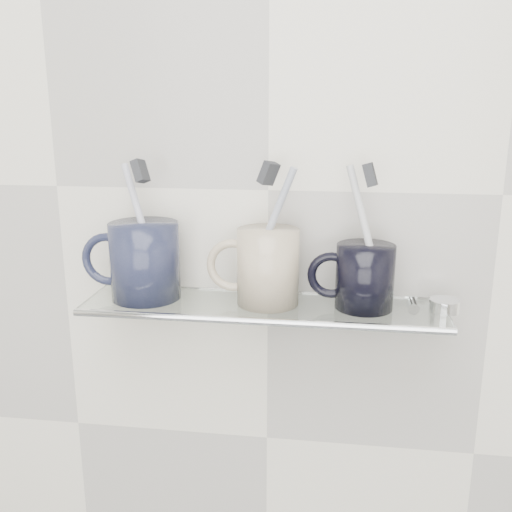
% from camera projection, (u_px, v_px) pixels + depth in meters
% --- Properties ---
extents(wall_back, '(2.50, 0.00, 2.50)m').
position_uv_depth(wall_back, '(268.00, 190.00, 0.81)').
color(wall_back, silver).
rests_on(wall_back, ground).
extents(shelf_glass, '(0.50, 0.12, 0.01)m').
position_uv_depth(shelf_glass, '(262.00, 307.00, 0.79)').
color(shelf_glass, silver).
rests_on(shelf_glass, wall_back).
extents(shelf_rail, '(0.50, 0.01, 0.01)m').
position_uv_depth(shelf_rail, '(257.00, 321.00, 0.74)').
color(shelf_rail, silver).
rests_on(shelf_rail, shelf_glass).
extents(bracket_left, '(0.02, 0.03, 0.02)m').
position_uv_depth(bracket_left, '(130.00, 296.00, 0.87)').
color(bracket_left, silver).
rests_on(bracket_left, wall_back).
extents(bracket_right, '(0.02, 0.03, 0.02)m').
position_uv_depth(bracket_right, '(412.00, 310.00, 0.81)').
color(bracket_right, silver).
rests_on(bracket_right, wall_back).
extents(mug_left, '(0.12, 0.12, 0.11)m').
position_uv_depth(mug_left, '(145.00, 261.00, 0.81)').
color(mug_left, black).
rests_on(mug_left, shelf_glass).
extents(mug_left_handle, '(0.08, 0.01, 0.08)m').
position_uv_depth(mug_left_handle, '(108.00, 259.00, 0.81)').
color(mug_left_handle, black).
rests_on(mug_left_handle, mug_left).
extents(toothbrush_left, '(0.07, 0.06, 0.18)m').
position_uv_depth(toothbrush_left, '(143.00, 229.00, 0.79)').
color(toothbrush_left, silver).
rests_on(toothbrush_left, mug_left).
extents(bristles_left, '(0.03, 0.03, 0.04)m').
position_uv_depth(bristles_left, '(140.00, 171.00, 0.77)').
color(bristles_left, '#2A2B2F').
rests_on(bristles_left, toothbrush_left).
extents(mug_center, '(0.11, 0.11, 0.11)m').
position_uv_depth(mug_center, '(268.00, 267.00, 0.78)').
color(mug_center, beige).
rests_on(mug_center, shelf_glass).
extents(mug_center_handle, '(0.08, 0.01, 0.08)m').
position_uv_depth(mug_center_handle, '(233.00, 265.00, 0.79)').
color(mug_center_handle, beige).
rests_on(mug_center_handle, mug_center).
extents(toothbrush_center, '(0.08, 0.03, 0.18)m').
position_uv_depth(toothbrush_center, '(268.00, 232.00, 0.77)').
color(toothbrush_center, '#8B97B3').
rests_on(toothbrush_center, mug_center).
extents(bristles_center, '(0.03, 0.03, 0.04)m').
position_uv_depth(bristles_center, '(268.00, 173.00, 0.75)').
color(bristles_center, '#2A2B2F').
rests_on(bristles_center, toothbrush_center).
extents(mug_right, '(0.09, 0.09, 0.09)m').
position_uv_depth(mug_right, '(365.00, 277.00, 0.77)').
color(mug_right, black).
rests_on(mug_right, shelf_glass).
extents(mug_right_handle, '(0.06, 0.01, 0.06)m').
position_uv_depth(mug_right_handle, '(331.00, 275.00, 0.77)').
color(mug_right_handle, black).
rests_on(mug_right_handle, mug_right).
extents(toothbrush_right, '(0.06, 0.03, 0.18)m').
position_uv_depth(toothbrush_right, '(367.00, 235.00, 0.75)').
color(toothbrush_right, silver).
rests_on(toothbrush_right, mug_right).
extents(bristles_right, '(0.02, 0.03, 0.03)m').
position_uv_depth(bristles_right, '(370.00, 175.00, 0.73)').
color(bristles_right, '#2A2B2F').
rests_on(bristles_right, toothbrush_right).
extents(chrome_cap, '(0.04, 0.04, 0.02)m').
position_uv_depth(chrome_cap, '(444.00, 305.00, 0.76)').
color(chrome_cap, silver).
rests_on(chrome_cap, shelf_glass).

